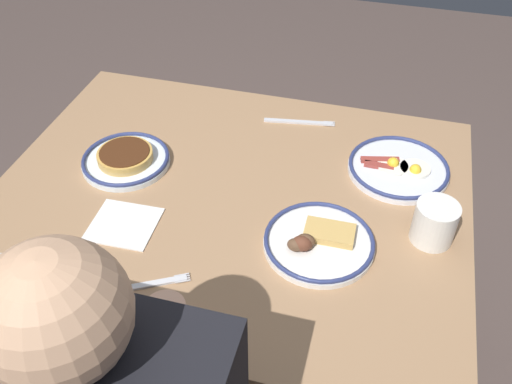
# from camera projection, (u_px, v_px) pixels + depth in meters

# --- Properties ---
(ground_plane) EXTENTS (6.00, 6.00, 0.00)m
(ground_plane) POSITION_uv_depth(u_px,v_px,m) (236.00, 357.00, 1.86)
(ground_plane) COLOR #52423D
(dining_table) EXTENTS (1.16, 0.93, 0.73)m
(dining_table) POSITION_uv_depth(u_px,v_px,m) (230.00, 224.00, 1.44)
(dining_table) COLOR #A37A55
(dining_table) RESTS_ON ground_plane
(plate_near_main) EXTENTS (0.23, 0.23, 0.04)m
(plate_near_main) POSITION_uv_depth(u_px,v_px,m) (126.00, 159.00, 1.46)
(plate_near_main) COLOR white
(plate_near_main) RESTS_ON dining_table
(plate_center_pancakes) EXTENTS (0.26, 0.26, 0.04)m
(plate_center_pancakes) POSITION_uv_depth(u_px,v_px,m) (399.00, 168.00, 1.43)
(plate_center_pancakes) COLOR white
(plate_center_pancakes) RESTS_ON dining_table
(plate_far_companion) EXTENTS (0.25, 0.25, 0.05)m
(plate_far_companion) POSITION_uv_depth(u_px,v_px,m) (319.00, 242.00, 1.24)
(plate_far_companion) COLOR white
(plate_far_companion) RESTS_ON dining_table
(coffee_mug) EXTENTS (0.10, 0.13, 0.10)m
(coffee_mug) POSITION_uv_depth(u_px,v_px,m) (434.00, 222.00, 1.24)
(coffee_mug) COLOR white
(coffee_mug) RESTS_ON dining_table
(paper_napkin) EXTENTS (0.15, 0.14, 0.00)m
(paper_napkin) POSITION_uv_depth(u_px,v_px,m) (124.00, 224.00, 1.30)
(paper_napkin) COLOR white
(paper_napkin) RESTS_ON dining_table
(fork_near) EXTENTS (0.20, 0.05, 0.01)m
(fork_near) POSITION_uv_depth(u_px,v_px,m) (300.00, 122.00, 1.60)
(fork_near) COLOR silver
(fork_near) RESTS_ON dining_table
(fork_far) EXTENTS (0.18, 0.11, 0.01)m
(fork_far) POSITION_uv_depth(u_px,v_px,m) (143.00, 285.00, 1.16)
(fork_far) COLOR silver
(fork_far) RESTS_ON dining_table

